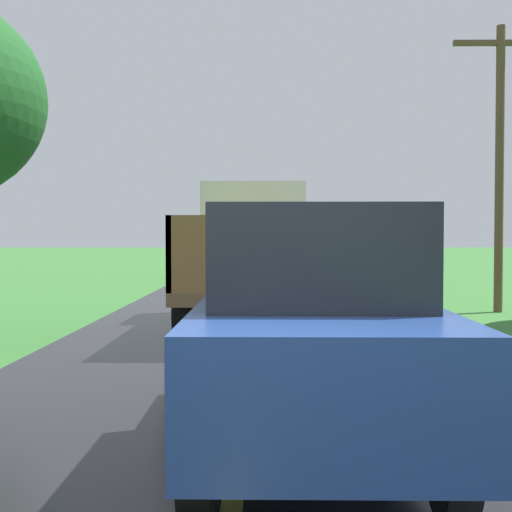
# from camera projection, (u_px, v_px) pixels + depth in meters

# --- Properties ---
(banana_truck_near) EXTENTS (2.38, 5.82, 2.80)m
(banana_truck_near) POSITION_uv_depth(u_px,v_px,m) (251.00, 251.00, 13.02)
(banana_truck_near) COLOR #2D2D30
(banana_truck_near) RESTS_ON road_surface
(banana_truck_far) EXTENTS (2.38, 5.85, 2.80)m
(banana_truck_far) POSITION_uv_depth(u_px,v_px,m) (264.00, 243.00, 28.48)
(banana_truck_far) COLOR #2D2D30
(banana_truck_far) RESTS_ON road_surface
(utility_pole_roadside) EXTENTS (2.19, 0.20, 6.66)m
(utility_pole_roadside) POSITION_uv_depth(u_px,v_px,m) (500.00, 156.00, 15.46)
(utility_pole_roadside) COLOR brown
(utility_pole_roadside) RESTS_ON ground
(following_car) EXTENTS (1.74, 4.10, 1.92)m
(following_car) POSITION_uv_depth(u_px,v_px,m) (311.00, 327.00, 5.22)
(following_car) COLOR navy
(following_car) RESTS_ON road_surface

